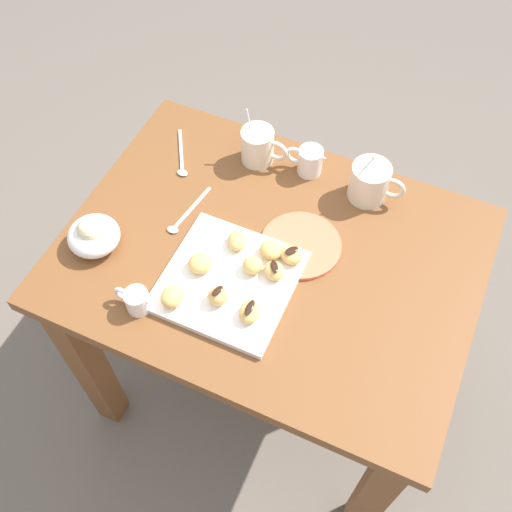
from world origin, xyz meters
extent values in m
plane|color=#665B51|center=(0.00, 0.00, 0.00)|extent=(8.00, 8.00, 0.00)
cube|color=brown|center=(0.00, 0.00, 0.74)|extent=(0.93, 0.70, 0.04)
cube|color=brown|center=(-0.41, -0.29, 0.36)|extent=(0.07, 0.07, 0.72)
cube|color=brown|center=(0.41, -0.29, 0.36)|extent=(0.07, 0.07, 0.72)
cube|color=brown|center=(-0.41, 0.29, 0.36)|extent=(0.07, 0.07, 0.72)
cube|color=brown|center=(0.41, 0.29, 0.36)|extent=(0.07, 0.07, 0.72)
cube|color=white|center=(-0.05, -0.11, 0.77)|extent=(0.28, 0.28, 0.02)
cylinder|color=silver|center=(-0.14, 0.25, 0.80)|extent=(0.08, 0.08, 0.09)
torus|color=silver|center=(-0.09, 0.25, 0.81)|extent=(0.06, 0.01, 0.06)
cylinder|color=black|center=(-0.14, 0.25, 0.84)|extent=(0.07, 0.07, 0.01)
cylinder|color=silver|center=(-0.16, 0.25, 0.84)|extent=(0.04, 0.04, 0.12)
cylinder|color=silver|center=(0.14, 0.25, 0.81)|extent=(0.09, 0.09, 0.10)
torus|color=silver|center=(0.20, 0.25, 0.81)|extent=(0.06, 0.01, 0.06)
cylinder|color=black|center=(0.14, 0.25, 0.85)|extent=(0.08, 0.08, 0.01)
cylinder|color=silver|center=(0.13, 0.25, 0.84)|extent=(0.05, 0.03, 0.12)
cylinder|color=white|center=(-0.01, 0.27, 0.79)|extent=(0.06, 0.06, 0.07)
cone|color=white|center=(0.02, 0.27, 0.82)|extent=(0.02, 0.02, 0.02)
torus|color=white|center=(-0.05, 0.27, 0.80)|extent=(0.05, 0.01, 0.05)
cylinder|color=white|center=(-0.01, 0.27, 0.82)|extent=(0.05, 0.05, 0.01)
ellipsoid|color=white|center=(-0.37, -0.14, 0.79)|extent=(0.12, 0.12, 0.06)
sphere|color=#F4E5B2|center=(-0.37, -0.14, 0.81)|extent=(0.06, 0.06, 0.06)
ellipsoid|color=green|center=(-0.36, -0.14, 0.83)|extent=(0.03, 0.02, 0.01)
cylinder|color=white|center=(-0.20, -0.24, 0.79)|extent=(0.05, 0.05, 0.05)
cone|color=white|center=(-0.17, -0.24, 0.80)|extent=(0.02, 0.02, 0.02)
torus|color=white|center=(-0.23, -0.24, 0.79)|extent=(0.04, 0.01, 0.04)
cylinder|color=black|center=(-0.20, -0.24, 0.81)|extent=(0.04, 0.04, 0.01)
cylinder|color=#E5704C|center=(0.06, 0.05, 0.76)|extent=(0.19, 0.19, 0.01)
cube|color=silver|center=(-0.22, 0.04, 0.76)|extent=(0.03, 0.15, 0.00)
ellipsoid|color=silver|center=(-0.23, -0.04, 0.76)|extent=(0.03, 0.02, 0.01)
cube|color=silver|center=(-0.33, 0.19, 0.76)|extent=(0.08, 0.13, 0.00)
ellipsoid|color=silver|center=(-0.29, 0.13, 0.76)|extent=(0.03, 0.02, 0.01)
ellipsoid|color=#E5B260|center=(-0.13, -0.21, 0.79)|extent=(0.05, 0.06, 0.04)
ellipsoid|color=#E5B260|center=(-0.07, -0.02, 0.79)|extent=(0.06, 0.07, 0.03)
ellipsoid|color=#E5B260|center=(0.03, -0.06, 0.79)|extent=(0.06, 0.06, 0.03)
ellipsoid|color=black|center=(0.03, -0.06, 0.81)|extent=(0.03, 0.04, 0.00)
ellipsoid|color=#E5B260|center=(-0.01, -0.07, 0.79)|extent=(0.06, 0.06, 0.04)
ellipsoid|color=#E5B260|center=(0.01, -0.01, 0.79)|extent=(0.07, 0.07, 0.03)
ellipsoid|color=#E5B260|center=(0.03, -0.17, 0.79)|extent=(0.05, 0.06, 0.03)
ellipsoid|color=black|center=(0.03, -0.17, 0.81)|extent=(0.02, 0.04, 0.00)
ellipsoid|color=#E5B260|center=(-0.05, -0.17, 0.79)|extent=(0.04, 0.05, 0.04)
ellipsoid|color=black|center=(-0.05, -0.17, 0.81)|extent=(0.02, 0.03, 0.00)
ellipsoid|color=#E5B260|center=(-0.12, -0.11, 0.79)|extent=(0.07, 0.07, 0.03)
ellipsoid|color=#E5B260|center=(0.05, -0.01, 0.79)|extent=(0.07, 0.06, 0.03)
ellipsoid|color=black|center=(0.05, -0.01, 0.81)|extent=(0.03, 0.04, 0.00)
camera|label=1|loc=(0.28, -0.70, 1.87)|focal=41.77mm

